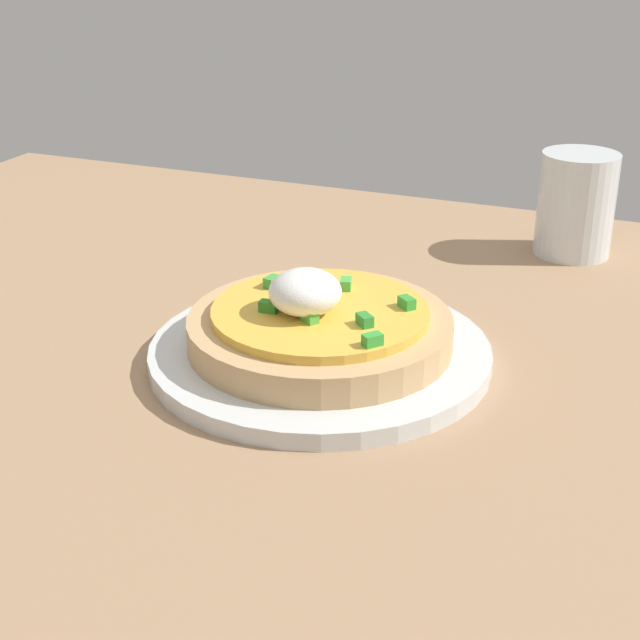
# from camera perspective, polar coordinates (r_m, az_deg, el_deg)

# --- Properties ---
(dining_table) EXTENTS (1.15, 0.76, 0.03)m
(dining_table) POSITION_cam_1_polar(r_m,az_deg,el_deg) (0.74, -0.25, -1.66)
(dining_table) COLOR #A27E5C
(dining_table) RESTS_ON ground
(plate) EXTENTS (0.25, 0.25, 0.01)m
(plate) POSITION_cam_1_polar(r_m,az_deg,el_deg) (0.68, -0.00, -2.03)
(plate) COLOR silver
(plate) RESTS_ON dining_table
(pizza) EXTENTS (0.19, 0.19, 0.06)m
(pizza) POSITION_cam_1_polar(r_m,az_deg,el_deg) (0.67, -0.06, -0.31)
(pizza) COLOR tan
(pizza) RESTS_ON plate
(cup_near) EXTENTS (0.07, 0.07, 0.10)m
(cup_near) POSITION_cam_1_polar(r_m,az_deg,el_deg) (0.91, 15.41, 6.61)
(cup_near) COLOR silver
(cup_near) RESTS_ON dining_table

